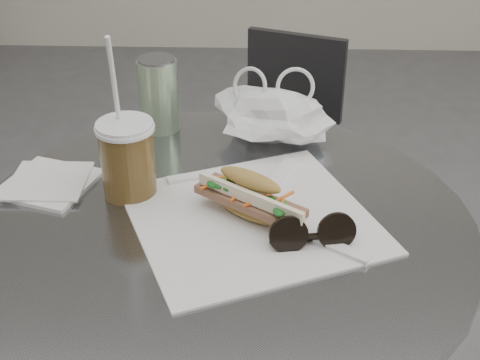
{
  "coord_description": "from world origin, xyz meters",
  "views": [
    {
      "loc": [
        0.06,
        -0.62,
        1.3
      ],
      "look_at": [
        0.03,
        0.23,
        0.79
      ],
      "focal_mm": 50.0,
      "sensor_mm": 36.0,
      "label": 1
    }
  ],
  "objects_px": {
    "sunglasses": "(312,235)",
    "drink_can": "(159,94)",
    "banh_mi": "(250,197)",
    "cafe_table": "(223,352)",
    "chair_far": "(277,174)",
    "iced_coffee": "(127,157)"
  },
  "relations": [
    {
      "from": "cafe_table",
      "to": "iced_coffee",
      "type": "relative_size",
      "value": 2.87
    },
    {
      "from": "cafe_table",
      "to": "chair_far",
      "type": "xyz_separation_m",
      "value": [
        0.11,
        0.87,
        -0.15
      ]
    },
    {
      "from": "chair_far",
      "to": "banh_mi",
      "type": "distance_m",
      "value": 0.98
    },
    {
      "from": "chair_far",
      "to": "drink_can",
      "type": "height_order",
      "value": "drink_can"
    },
    {
      "from": "iced_coffee",
      "to": "sunglasses",
      "type": "height_order",
      "value": "iced_coffee"
    },
    {
      "from": "iced_coffee",
      "to": "banh_mi",
      "type": "bearing_deg",
      "value": -18.76
    },
    {
      "from": "cafe_table",
      "to": "sunglasses",
      "type": "relative_size",
      "value": 6.1
    },
    {
      "from": "iced_coffee",
      "to": "drink_can",
      "type": "bearing_deg",
      "value": 85.83
    },
    {
      "from": "iced_coffee",
      "to": "cafe_table",
      "type": "bearing_deg",
      "value": -25.85
    },
    {
      "from": "cafe_table",
      "to": "chair_far",
      "type": "bearing_deg",
      "value": 82.86
    },
    {
      "from": "chair_far",
      "to": "drink_can",
      "type": "xyz_separation_m",
      "value": [
        -0.24,
        -0.56,
        0.5
      ]
    },
    {
      "from": "chair_far",
      "to": "sunglasses",
      "type": "relative_size",
      "value": 5.58
    },
    {
      "from": "banh_mi",
      "to": "cafe_table",
      "type": "bearing_deg",
      "value": -135.64
    },
    {
      "from": "banh_mi",
      "to": "sunglasses",
      "type": "relative_size",
      "value": 1.76
    },
    {
      "from": "banh_mi",
      "to": "drink_can",
      "type": "bearing_deg",
      "value": 156.11
    },
    {
      "from": "chair_far",
      "to": "iced_coffee",
      "type": "relative_size",
      "value": 2.63
    },
    {
      "from": "chair_far",
      "to": "cafe_table",
      "type": "bearing_deg",
      "value": 103.44
    },
    {
      "from": "sunglasses",
      "to": "cafe_table",
      "type": "bearing_deg",
      "value": 144.37
    },
    {
      "from": "sunglasses",
      "to": "drink_can",
      "type": "distance_m",
      "value": 0.45
    },
    {
      "from": "banh_mi",
      "to": "drink_can",
      "type": "relative_size",
      "value": 1.58
    },
    {
      "from": "sunglasses",
      "to": "drink_can",
      "type": "height_order",
      "value": "drink_can"
    },
    {
      "from": "chair_far",
      "to": "iced_coffee",
      "type": "distance_m",
      "value": 0.97
    }
  ]
}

